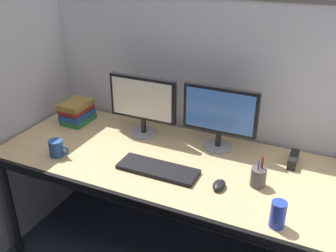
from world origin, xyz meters
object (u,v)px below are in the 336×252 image
at_px(computer_mouse, 219,185).
at_px(red_stapler, 293,159).
at_px(book_stack, 77,111).
at_px(monitor_right, 220,114).
at_px(monitor_left, 143,102).
at_px(pen_cup, 258,177).
at_px(keyboard_main, 158,169).
at_px(soda_can, 278,214).
at_px(coffee_mug, 57,148).
at_px(desk, 163,167).

distance_m(computer_mouse, red_stapler, 0.48).
xyz_separation_m(book_stack, red_stapler, (1.39, 0.05, -0.04)).
distance_m(monitor_right, book_stack, 0.97).
bearing_deg(book_stack, computer_mouse, -17.01).
relative_size(monitor_left, pen_cup, 2.61).
bearing_deg(pen_cup, keyboard_main, -170.07).
height_order(keyboard_main, pen_cup, pen_cup).
xyz_separation_m(soda_can, red_stapler, (-0.01, 0.54, -0.03)).
xyz_separation_m(monitor_right, soda_can, (0.43, -0.54, -0.15)).
bearing_deg(computer_mouse, monitor_left, 149.48).
height_order(soda_can, coffee_mug, soda_can).
height_order(monitor_right, coffee_mug, monitor_right).
bearing_deg(desk, monitor_right, 47.75).
xyz_separation_m(computer_mouse, pen_cup, (0.17, 0.10, 0.03)).
relative_size(keyboard_main, soda_can, 3.52).
relative_size(keyboard_main, book_stack, 1.91).
bearing_deg(monitor_right, soda_can, -51.41).
distance_m(coffee_mug, pen_cup, 1.10).
bearing_deg(red_stapler, pen_cup, -115.00).
relative_size(computer_mouse, book_stack, 0.43).
bearing_deg(coffee_mug, soda_can, -3.75).
xyz_separation_m(monitor_left, book_stack, (-0.49, -0.02, -0.14)).
bearing_deg(coffee_mug, computer_mouse, 5.05).
bearing_deg(monitor_right, monitor_left, -177.01).
distance_m(coffee_mug, red_stapler, 1.30).
relative_size(book_stack, pen_cup, 1.37).
bearing_deg(computer_mouse, book_stack, 162.99).
xyz_separation_m(soda_can, pen_cup, (-0.14, 0.26, -0.01)).
height_order(monitor_left, book_stack, monitor_left).
relative_size(desk, book_stack, 8.42).
xyz_separation_m(keyboard_main, soda_can, (0.64, -0.17, 0.05)).
height_order(soda_can, pen_cup, pen_cup).
height_order(keyboard_main, red_stapler, red_stapler).
relative_size(keyboard_main, pen_cup, 2.61).
xyz_separation_m(keyboard_main, book_stack, (-0.75, 0.32, 0.06)).
height_order(monitor_right, computer_mouse, monitor_right).
relative_size(soda_can, red_stapler, 0.81).
bearing_deg(book_stack, keyboard_main, -23.18).
bearing_deg(book_stack, coffee_mug, -67.91).
xyz_separation_m(book_stack, pen_cup, (1.26, -0.23, -0.02)).
bearing_deg(soda_can, monitor_left, 150.32).
relative_size(coffee_mug, pen_cup, 0.77).
height_order(coffee_mug, book_stack, book_stack).
bearing_deg(monitor_right, book_stack, -177.13).
bearing_deg(monitor_left, red_stapler, 1.40).
bearing_deg(soda_can, keyboard_main, 164.91).
distance_m(desk, soda_can, 0.73).
distance_m(monitor_right, coffee_mug, 0.93).
bearing_deg(monitor_right, keyboard_main, -119.51).
xyz_separation_m(keyboard_main, red_stapler, (0.64, 0.37, 0.02)).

